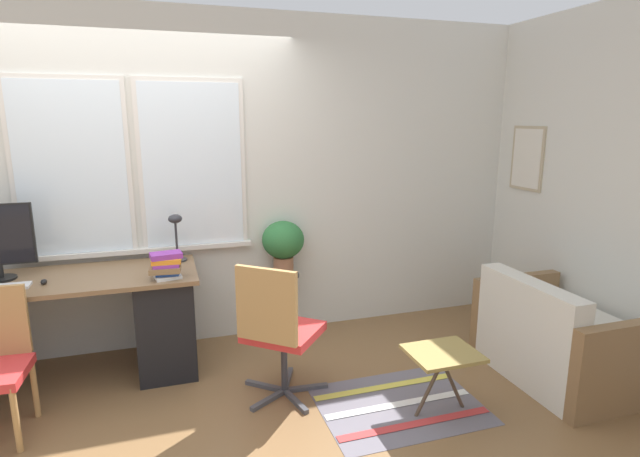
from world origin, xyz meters
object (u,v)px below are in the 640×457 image
(potted_plant, at_px, (283,242))
(desk_lamp, at_px, (176,230))
(office_chair_swivel, at_px, (278,329))
(mouse, at_px, (44,282))
(book_stack, at_px, (166,265))
(plant_stand, at_px, (284,281))
(folding_stool, at_px, (443,357))
(couch_loveseat, at_px, (557,341))

(potted_plant, bearing_deg, desk_lamp, -174.70)
(desk_lamp, height_order, office_chair_swivel, desk_lamp)
(mouse, xyz_separation_m, book_stack, (0.79, -0.12, 0.08))
(office_chair_swivel, distance_m, plant_stand, 1.03)
(desk_lamp, bearing_deg, book_stack, -101.48)
(book_stack, xyz_separation_m, folding_stool, (1.63, -0.95, -0.48))
(mouse, relative_size, folding_stool, 0.15)
(book_stack, bearing_deg, folding_stool, -30.34)
(desk_lamp, distance_m, book_stack, 0.47)
(office_chair_swivel, height_order, potted_plant, potted_plant)
(book_stack, relative_size, couch_loveseat, 0.21)
(mouse, distance_m, couch_loveseat, 3.62)
(office_chair_swivel, xyz_separation_m, potted_plant, (0.28, 1.00, 0.33))
(office_chair_swivel, distance_m, potted_plant, 1.09)
(mouse, distance_m, book_stack, 0.80)
(office_chair_swivel, bearing_deg, desk_lamp, -16.93)
(desk_lamp, distance_m, office_chair_swivel, 1.20)
(desk_lamp, bearing_deg, plant_stand, 5.30)
(plant_stand, xyz_separation_m, potted_plant, (0.00, 0.00, 0.34))
(office_chair_swivel, relative_size, plant_stand, 1.75)
(couch_loveseat, bearing_deg, folding_stool, 97.74)
(desk_lamp, xyz_separation_m, plant_stand, (0.87, 0.08, -0.53))
(mouse, relative_size, potted_plant, 0.14)
(plant_stand, relative_size, folding_stool, 1.27)
(office_chair_swivel, bearing_deg, potted_plant, -65.32)
(mouse, height_order, folding_stool, mouse)
(book_stack, height_order, potted_plant, potted_plant)
(book_stack, bearing_deg, desk_lamp, 78.52)
(book_stack, relative_size, potted_plant, 0.50)
(mouse, xyz_separation_m, desk_lamp, (0.88, 0.31, 0.23))
(mouse, xyz_separation_m, couch_loveseat, (3.46, -0.93, -0.51))
(couch_loveseat, height_order, potted_plant, potted_plant)
(office_chair_swivel, height_order, folding_stool, office_chair_swivel)
(book_stack, height_order, plant_stand, book_stack)
(desk_lamp, height_order, folding_stool, desk_lamp)
(book_stack, height_order, folding_stool, book_stack)
(book_stack, bearing_deg, office_chair_swivel, -35.63)
(office_chair_swivel, height_order, plant_stand, office_chair_swivel)
(book_stack, xyz_separation_m, office_chair_swivel, (0.67, -0.48, -0.36))
(book_stack, distance_m, potted_plant, 1.08)
(mouse, height_order, book_stack, book_stack)
(office_chair_swivel, xyz_separation_m, plant_stand, (0.28, 1.00, -0.01))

